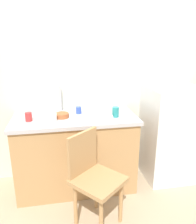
% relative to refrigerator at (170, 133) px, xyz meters
% --- Properties ---
extents(ground_plane, '(8.00, 8.00, 0.00)m').
position_rel_refrigerator_xyz_m(ground_plane, '(-0.95, -0.66, -0.58)').
color(ground_plane, tan).
extents(back_wall, '(4.80, 0.10, 2.44)m').
position_rel_refrigerator_xyz_m(back_wall, '(-0.95, 0.34, 0.64)').
color(back_wall, silver).
rests_on(back_wall, ground_plane).
extents(cabinet_base, '(1.31, 0.60, 0.83)m').
position_rel_refrigerator_xyz_m(cabinet_base, '(-1.17, -0.01, -0.16)').
color(cabinet_base, tan).
rests_on(cabinet_base, ground_plane).
extents(countertop, '(1.35, 0.64, 0.04)m').
position_rel_refrigerator_xyz_m(countertop, '(-1.17, -0.01, 0.28)').
color(countertop, '#B7B7BC').
rests_on(countertop, cabinet_base).
extents(faucet, '(0.02, 0.02, 0.29)m').
position_rel_refrigerator_xyz_m(faucet, '(-1.31, 0.24, 0.44)').
color(faucet, '#B7B7BC').
rests_on(faucet, countertop).
extents(refrigerator, '(0.63, 0.58, 1.15)m').
position_rel_refrigerator_xyz_m(refrigerator, '(0.00, 0.00, 0.00)').
color(refrigerator, white).
rests_on(refrigerator, ground_plane).
extents(chair, '(0.56, 0.56, 0.89)m').
position_rel_refrigerator_xyz_m(chair, '(-1.07, -0.61, -0.08)').
color(chair, tan).
rests_on(chair, ground_plane).
extents(dish_tray, '(0.28, 0.20, 0.05)m').
position_rel_refrigerator_xyz_m(dish_tray, '(-0.93, -0.13, 0.32)').
color(dish_tray, white).
rests_on(dish_tray, countertop).
extents(terracotta_bowl, '(0.15, 0.15, 0.05)m').
position_rel_refrigerator_xyz_m(terracotta_bowl, '(-1.31, -0.03, 0.32)').
color(terracotta_bowl, '#B25B33').
rests_on(terracotta_bowl, countertop).
extents(cup_white, '(0.08, 0.08, 0.08)m').
position_rel_refrigerator_xyz_m(cup_white, '(-1.41, -0.13, 0.34)').
color(cup_white, white).
rests_on(cup_white, countertop).
extents(cup_blue, '(0.06, 0.06, 0.08)m').
position_rel_refrigerator_xyz_m(cup_blue, '(-1.12, 0.08, 0.34)').
color(cup_blue, blue).
rests_on(cup_blue, countertop).
extents(cup_red, '(0.07, 0.07, 0.09)m').
position_rel_refrigerator_xyz_m(cup_red, '(-1.65, -0.08, 0.34)').
color(cup_red, red).
rests_on(cup_red, countertop).
extents(cup_teal, '(0.07, 0.07, 0.11)m').
position_rel_refrigerator_xyz_m(cup_teal, '(-0.74, -0.11, 0.35)').
color(cup_teal, teal).
rests_on(cup_teal, countertop).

